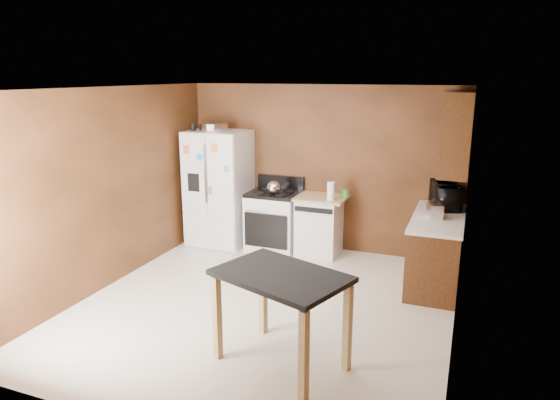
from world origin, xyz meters
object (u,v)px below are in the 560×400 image
Objects in this scene: kettle at (274,188)px; refrigerator at (219,188)px; paper_towel at (331,191)px; toaster at (435,211)px; gas_range at (274,220)px; green_canister at (345,194)px; microwave at (445,197)px; pen_cup at (193,127)px; roasting_pan at (214,127)px; island at (281,288)px; dishwasher at (319,225)px.

kettle is 0.97m from refrigerator.
paper_towel is 0.15× the size of refrigerator.
toaster is at bearing -8.67° from refrigerator.
paper_towel is at bearing 0.96° from kettle.
gas_range is (-0.93, 0.13, -0.56)m from paper_towel.
green_canister is 1.41m from microwave.
pen_cup is 0.21× the size of microwave.
roasting_pan reaches higher than toaster.
paper_towel reaches higher than toaster.
toaster is at bearing -8.82° from roasting_pan.
toaster is at bearing 64.41° from island.
paper_towel is 0.24× the size of gas_range.
kettle is 1.80× the size of green_canister.
pen_cup reaches higher than paper_towel.
dishwasher is at bearing -167.89° from green_canister.
pen_cup is at bearing -178.56° from paper_towel.
refrigerator reaches higher than microwave.
microwave is at bearing -5.13° from green_canister.
pen_cup is (-0.28, -0.15, 0.00)m from roasting_pan.
island is (-1.14, -2.38, -0.23)m from toaster.
green_canister is 0.62m from dishwasher.
refrigerator reaches higher than gas_range.
roasting_pan is 1.81× the size of toaster.
microwave is at bearing 0.62° from refrigerator.
island is (2.23, -2.90, -1.09)m from roasting_pan.
paper_towel reaches higher than gas_range.
toaster reaches higher than dishwasher.
microwave reaches higher than gas_range.
pen_cup reaches higher than green_canister.
island is at bearing -53.14° from refrigerator.
paper_towel is 0.46× the size of microwave.
refrigerator is (-1.84, 0.07, -0.12)m from paper_towel.
refrigerator reaches higher than island.
green_canister is 0.20× the size of microwave.
microwave is (0.09, 0.54, 0.07)m from toaster.
kettle is at bearing 1.75° from pen_cup.
paper_towel is at bearing -36.42° from dishwasher.
toaster is (3.65, -0.38, -0.87)m from pen_cup.
toaster is (1.31, -0.67, 0.04)m from green_canister.
green_canister is 3.06m from island.
refrigerator is at bearing 177.79° from paper_towel.
kettle is 0.19× the size of gas_range.
roasting_pan is at bearing -177.59° from gas_range.
pen_cup is at bearing -160.10° from refrigerator.
green_canister is (2.34, 0.29, -0.91)m from pen_cup.
refrigerator reaches higher than green_canister.
paper_towel is 2.84m from island.
toaster is at bearing -10.13° from kettle.
refrigerator is at bearing 73.54° from microwave.
refrigerator is at bearing -176.19° from gas_range.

